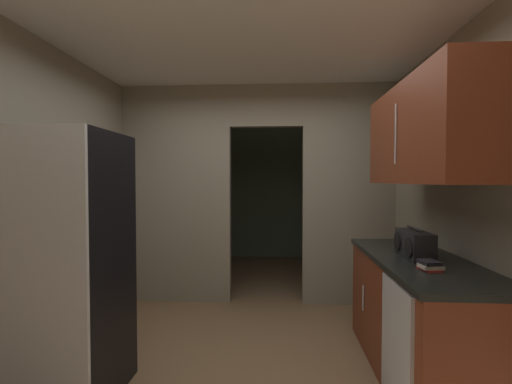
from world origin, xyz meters
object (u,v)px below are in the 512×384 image
object	(u,v)px
refrigerator	(57,266)
book_stack	(430,266)
dishwasher	(396,352)
boombox	(414,244)

from	to	relation	value
refrigerator	book_stack	xyz separation A→B (m)	(2.48, 0.02, 0.04)
refrigerator	dishwasher	distance (m)	2.30
refrigerator	boombox	xyz separation A→B (m)	(2.53, 0.41, 0.11)
refrigerator	dishwasher	xyz separation A→B (m)	(2.24, -0.10, -0.48)
refrigerator	boombox	world-z (taller)	refrigerator
book_stack	dishwasher	bearing A→B (deg)	-153.64
dishwasher	book_stack	distance (m)	0.59
boombox	book_stack	bearing A→B (deg)	-95.86
dishwasher	book_stack	size ratio (longest dim) A/B	5.27
refrigerator	dishwasher	size ratio (longest dim) A/B	2.13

